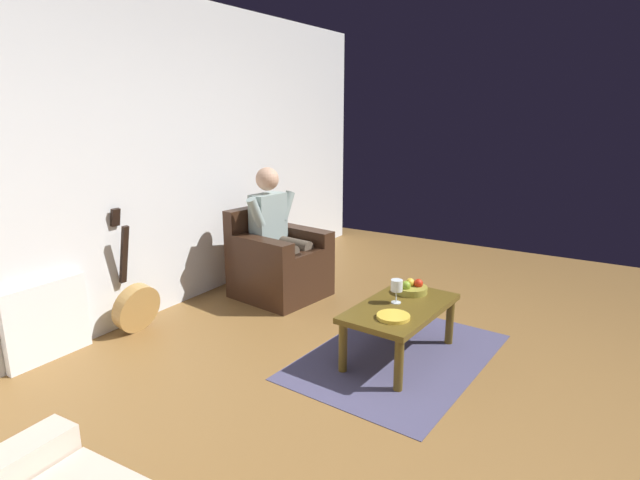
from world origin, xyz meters
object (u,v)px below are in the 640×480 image
object	(u,v)px
person_seated	(278,229)
wine_glass_near	(397,287)
fruit_bowl	(411,288)
decorative_dish	(393,317)
armchair	(278,264)
guitar	(136,304)
coffee_table	(400,313)

from	to	relation	value
person_seated	wine_glass_near	world-z (taller)	person_seated
fruit_bowl	wine_glass_near	bearing A→B (deg)	-2.71
decorative_dish	wine_glass_near	bearing A→B (deg)	-160.15
wine_glass_near	person_seated	bearing A→B (deg)	-110.61
armchair	guitar	world-z (taller)	guitar
armchair	wine_glass_near	size ratio (longest dim) A/B	4.85
fruit_bowl	decorative_dish	size ratio (longest dim) A/B	1.09
guitar	decorative_dish	world-z (taller)	guitar
armchair	guitar	bearing A→B (deg)	-12.95
fruit_bowl	decorative_dish	world-z (taller)	fruit_bowl
coffee_table	wine_glass_near	size ratio (longest dim) A/B	5.58
person_seated	wine_glass_near	size ratio (longest dim) A/B	7.03
coffee_table	decorative_dish	xyz separation A→B (m)	(0.24, 0.05, 0.07)
person_seated	decorative_dish	distance (m)	1.75
guitar	wine_glass_near	bearing A→B (deg)	110.60
coffee_table	fruit_bowl	world-z (taller)	fruit_bowl
armchair	guitar	xyz separation A→B (m)	(1.27, -0.48, -0.09)
wine_glass_near	fruit_bowl	distance (m)	0.27
coffee_table	decorative_dish	world-z (taller)	decorative_dish
armchair	coffee_table	world-z (taller)	armchair
person_seated	decorative_dish	world-z (taller)	person_seated
armchair	decorative_dish	distance (m)	1.75
armchair	fruit_bowl	distance (m)	1.49
armchair	fruit_bowl	bearing A→B (deg)	86.59
person_seated	coffee_table	xyz separation A→B (m)	(0.57, 1.49, -0.32)
fruit_bowl	guitar	bearing A→B (deg)	-63.24
person_seated	coffee_table	size ratio (longest dim) A/B	1.26
guitar	decorative_dish	bearing A→B (deg)	102.69
coffee_table	armchair	bearing A→B (deg)	-110.87
armchair	wine_glass_near	bearing A→B (deg)	77.25
armchair	person_seated	size ratio (longest dim) A/B	0.69
decorative_dish	coffee_table	bearing A→B (deg)	-168.25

